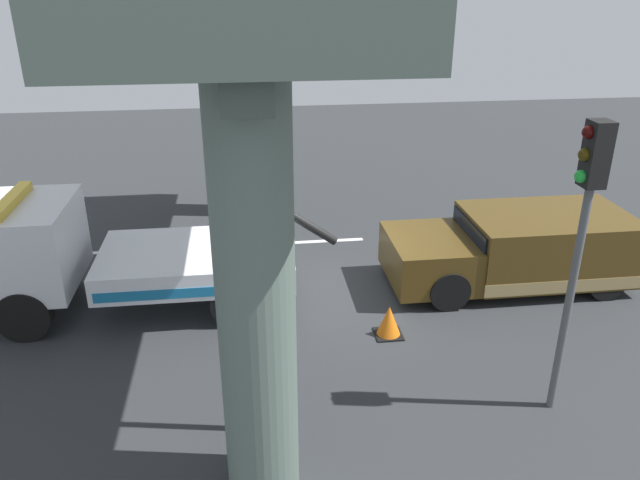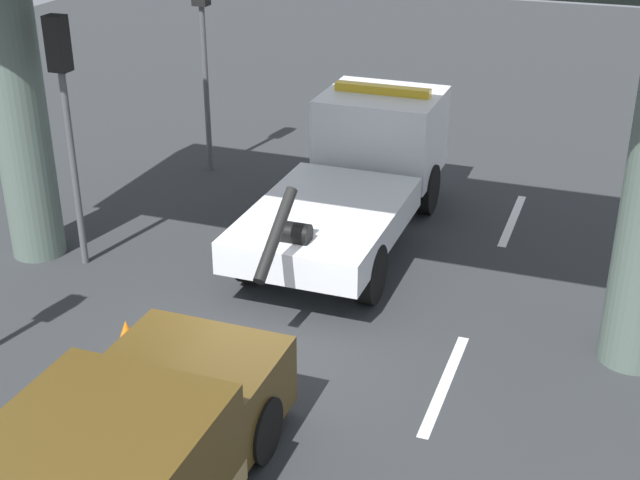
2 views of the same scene
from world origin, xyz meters
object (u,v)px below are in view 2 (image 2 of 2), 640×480
(traffic_light_far, at_px, (64,88))
(traffic_light_mid, at_px, (203,22))
(traffic_cone_orange, at_px, (127,340))
(tow_truck_white, at_px, (360,170))

(traffic_light_far, bearing_deg, traffic_light_mid, -0.00)
(traffic_cone_orange, bearing_deg, traffic_light_mid, 17.60)
(tow_truck_white, height_order, traffic_cone_orange, tow_truck_white)
(traffic_cone_orange, bearing_deg, tow_truck_white, -17.79)
(traffic_light_far, relative_size, traffic_cone_orange, 7.14)
(tow_truck_white, xyz_separation_m, traffic_cone_orange, (-5.54, 1.78, -0.91))
(traffic_light_far, relative_size, traffic_light_mid, 0.96)
(tow_truck_white, height_order, traffic_light_far, traffic_light_far)
(tow_truck_white, bearing_deg, traffic_cone_orange, 162.21)
(tow_truck_white, relative_size, traffic_cone_orange, 11.82)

